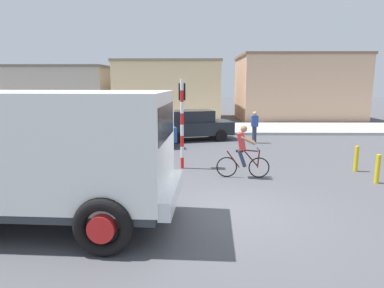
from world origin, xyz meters
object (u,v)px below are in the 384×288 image
(truck_foreground, at_px, (46,150))
(bollard_near, at_px, (378,169))
(car_red_near, at_px, (194,125))
(bollard_far, at_px, (356,159))
(cyclist, at_px, (243,152))
(traffic_light_pole, at_px, (182,111))
(car_white_mid, at_px, (131,131))
(pedestrian_near_kerb, at_px, (255,127))

(truck_foreground, height_order, bollard_near, truck_foreground)
(car_red_near, xyz_separation_m, bollard_far, (5.71, -6.51, -0.37))
(cyclist, bearing_deg, traffic_light_pole, 148.00)
(cyclist, bearing_deg, car_white_mid, 132.54)
(cyclist, distance_m, car_red_near, 7.49)
(traffic_light_pole, bearing_deg, bollard_near, -16.92)
(bollard_near, bearing_deg, cyclist, 171.70)
(traffic_light_pole, bearing_deg, car_red_near, 86.35)
(car_white_mid, bearing_deg, truck_foreground, -90.84)
(truck_foreground, relative_size, traffic_light_pole, 1.73)
(truck_foreground, height_order, pedestrian_near_kerb, truck_foreground)
(cyclist, relative_size, pedestrian_near_kerb, 1.07)
(car_red_near, relative_size, bollard_near, 4.78)
(bollard_far, bearing_deg, bollard_near, -90.00)
(cyclist, bearing_deg, bollard_far, 11.15)
(bollard_far, bearing_deg, traffic_light_pole, 175.73)
(truck_foreground, distance_m, cyclist, 6.08)
(car_red_near, bearing_deg, pedestrian_near_kerb, -16.78)
(car_white_mid, bearing_deg, bollard_near, -32.81)
(pedestrian_near_kerb, bearing_deg, cyclist, -103.07)
(truck_foreground, distance_m, pedestrian_near_kerb, 11.91)
(truck_foreground, height_order, traffic_light_pole, traffic_light_pole)
(car_red_near, relative_size, pedestrian_near_kerb, 2.65)
(cyclist, xyz_separation_m, bollard_near, (4.08, -0.60, -0.41))
(traffic_light_pole, xyz_separation_m, bollard_far, (6.10, -0.46, -1.62))
(car_white_mid, bearing_deg, traffic_light_pole, -55.54)
(truck_foreground, distance_m, bollard_near, 9.42)
(traffic_light_pole, xyz_separation_m, car_white_mid, (-2.56, 3.72, -1.25))
(bollard_near, bearing_deg, car_white_mid, 147.19)
(car_red_near, distance_m, pedestrian_near_kerb, 3.25)
(cyclist, height_order, bollard_near, cyclist)
(bollard_far, bearing_deg, truck_foreground, -152.48)
(cyclist, bearing_deg, truck_foreground, -141.26)
(traffic_light_pole, relative_size, bollard_near, 3.56)
(bollard_far, bearing_deg, car_red_near, 131.27)
(car_red_near, bearing_deg, truck_foreground, -105.48)
(pedestrian_near_kerb, height_order, bollard_far, pedestrian_near_kerb)
(traffic_light_pole, height_order, car_red_near, traffic_light_pole)
(cyclist, distance_m, bollard_near, 4.15)
(car_red_near, bearing_deg, traffic_light_pole, -93.65)
(car_white_mid, distance_m, bollard_near, 10.30)
(truck_foreground, height_order, car_red_near, truck_foreground)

